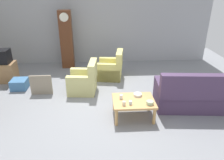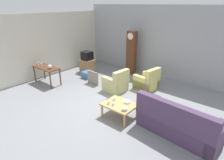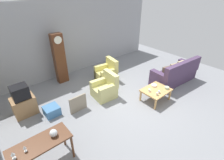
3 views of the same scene
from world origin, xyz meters
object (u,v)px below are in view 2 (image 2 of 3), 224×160
bowl_white_stacked (127,102)px  couch_floral (177,123)px  cup_white_porcelain (114,99)px  bowl_shallow_green (125,109)px  cup_blue_rimmed (113,104)px  tv_crt (87,56)px  armchair_olive_far (147,82)px  grandfather_clock (131,53)px  armchair_olive_near (116,84)px  wine_glass_tall (38,62)px  cup_cream_tall (109,103)px  framed_picture_leaning (93,78)px  glass_dome_cloche (50,67)px  storage_box_blue (88,75)px  wine_glass_mid (41,63)px  tv_stand_cabinet (88,66)px  console_table_dark (46,69)px  coffee_table_wood (120,106)px

bowl_white_stacked → couch_floral: bearing=2.6°
couch_floral → bowl_white_stacked: bearing=-177.4°
cup_white_porcelain → bowl_shallow_green: size_ratio=0.59×
cup_blue_rimmed → tv_crt: bearing=146.5°
armchair_olive_far → grandfather_clock: grandfather_clock is taller
armchair_olive_near → wine_glass_tall: 3.58m
armchair_olive_far → cup_cream_tall: (0.14, -2.53, 0.18)m
framed_picture_leaning → glass_dome_cloche: bearing=-136.6°
armchair_olive_far → bowl_white_stacked: armchair_olive_far is taller
tv_crt → storage_box_blue: size_ratio=1.06×
armchair_olive_near → wine_glass_mid: size_ratio=5.71×
cup_blue_rimmed → storage_box_blue: bearing=148.8°
armchair_olive_near → bowl_white_stacked: 1.79m
glass_dome_cloche → cup_white_porcelain: (3.40, 0.02, -0.34)m
cup_cream_tall → wine_glass_tall: (-4.25, 0.25, 0.38)m
tv_stand_cabinet → bowl_shallow_green: 4.81m
wine_glass_mid → framed_picture_leaning: bearing=32.9°
armchair_olive_near → wine_glass_tall: size_ratio=4.99×
tv_crt → cup_cream_tall: size_ratio=4.99×
console_table_dark → storage_box_blue: (0.84, 1.59, -0.49)m
cup_white_porcelain → coffee_table_wood: bearing=-17.6°
coffee_table_wood → bowl_shallow_green: bowl_shallow_green is taller
storage_box_blue → cup_blue_rimmed: cup_blue_rimmed is taller
cup_cream_tall → coffee_table_wood: bearing=41.2°
cup_white_porcelain → cup_cream_tall: (0.03, -0.31, -0.00)m
bowl_shallow_green → tv_stand_cabinet: bearing=149.1°
cup_white_porcelain → framed_picture_leaning: bearing=151.1°
storage_box_blue → armchair_olive_near: bearing=-9.1°
console_table_dark → cup_cream_tall: console_table_dark is taller
storage_box_blue → cup_blue_rimmed: size_ratio=5.37×
armchair_olive_near → coffee_table_wood: armchair_olive_near is taller
grandfather_clock → bowl_white_stacked: grandfather_clock is taller
tv_crt → console_table_dark: bearing=-95.6°
grandfather_clock → tv_stand_cabinet: bearing=-148.2°
grandfather_clock → tv_crt: (-1.86, -1.16, -0.21)m
console_table_dark → bowl_white_stacked: console_table_dark is taller
armchair_olive_far → wine_glass_tall: (-4.12, -2.27, 0.56)m
cup_white_porcelain → cup_blue_rimmed: size_ratio=1.16×
tv_stand_cabinet → bowl_white_stacked: tv_stand_cabinet is taller
grandfather_clock → cup_white_porcelain: 3.76m
tv_stand_cabinet → cup_white_porcelain: (3.51, -2.17, 0.18)m
grandfather_clock → cup_cream_tall: (1.68, -3.64, -0.55)m
wine_glass_tall → tv_crt: bearing=72.2°
cup_white_porcelain → cup_blue_rimmed: bearing=-56.2°
coffee_table_wood → armchair_olive_far: bearing=99.5°
glass_dome_cloche → grandfather_clock: bearing=62.3°
storage_box_blue → cup_white_porcelain: bearing=-28.8°
tv_crt → cup_white_porcelain: bearing=-31.8°
cup_blue_rimmed → wine_glass_mid: (-4.19, 0.24, 0.37)m
glass_dome_cloche → cup_white_porcelain: size_ratio=1.75×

